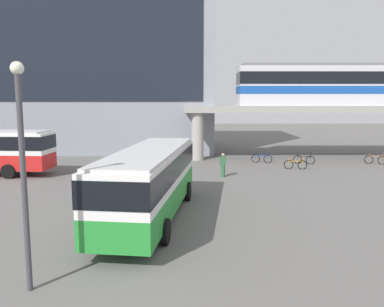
{
  "coord_description": "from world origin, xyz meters",
  "views": [
    {
      "loc": [
        1.96,
        -18.51,
        5.45
      ],
      "look_at": [
        2.08,
        4.96,
        2.2
      ],
      "focal_mm": 36.73,
      "sensor_mm": 36.0,
      "label": 1
    }
  ],
  "objects_px": {
    "train": "(337,84)",
    "bicycle_black": "(304,160)",
    "pedestrian_walking_across": "(223,166)",
    "bicycle_orange": "(295,165)",
    "bicycle_blue": "(262,159)",
    "station_building": "(108,59)",
    "bus_main": "(150,176)",
    "bicycle_brown": "(376,160)"
  },
  "relations": [
    {
      "from": "train",
      "to": "bicycle_black",
      "type": "distance_m",
      "value": 8.68
    },
    {
      "from": "pedestrian_walking_across",
      "to": "bicycle_orange",
      "type": "bearing_deg",
      "value": 27.38
    },
    {
      "from": "train",
      "to": "bicycle_blue",
      "type": "height_order",
      "value": "train"
    },
    {
      "from": "station_building",
      "to": "bicycle_black",
      "type": "bearing_deg",
      "value": -30.55
    },
    {
      "from": "station_building",
      "to": "train",
      "type": "xyz_separation_m",
      "value": [
        22.74,
        -6.89,
        -2.94
      ]
    },
    {
      "from": "bicycle_blue",
      "to": "bicycle_orange",
      "type": "height_order",
      "value": "same"
    },
    {
      "from": "station_building",
      "to": "bus_main",
      "type": "relative_size",
      "value": 2.02
    },
    {
      "from": "train",
      "to": "pedestrian_walking_across",
      "type": "xyz_separation_m",
      "value": [
        -11.42,
        -9.82,
        -6.03
      ]
    },
    {
      "from": "bus_main",
      "to": "bicycle_blue",
      "type": "relative_size",
      "value": 6.53
    },
    {
      "from": "train",
      "to": "bicycle_brown",
      "type": "distance_m",
      "value": 8.02
    },
    {
      "from": "train",
      "to": "station_building",
      "type": "bearing_deg",
      "value": 163.14
    },
    {
      "from": "bicycle_brown",
      "to": "bicycle_blue",
      "type": "bearing_deg",
      "value": 175.55
    },
    {
      "from": "bicycle_blue",
      "to": "bicycle_orange",
      "type": "relative_size",
      "value": 0.98
    },
    {
      "from": "bus_main",
      "to": "bicycle_brown",
      "type": "distance_m",
      "value": 23.37
    },
    {
      "from": "bicycle_brown",
      "to": "pedestrian_walking_across",
      "type": "relative_size",
      "value": 1.0
    },
    {
      "from": "bus_main",
      "to": "pedestrian_walking_across",
      "type": "bearing_deg",
      "value": 67.21
    },
    {
      "from": "bicycle_blue",
      "to": "bicycle_brown",
      "type": "bearing_deg",
      "value": -4.45
    },
    {
      "from": "bus_main",
      "to": "station_building",
      "type": "bearing_deg",
      "value": 105.19
    },
    {
      "from": "bus_main",
      "to": "bicycle_orange",
      "type": "bearing_deg",
      "value": 51.96
    },
    {
      "from": "train",
      "to": "bicycle_blue",
      "type": "distance_m",
      "value": 10.54
    },
    {
      "from": "bicycle_black",
      "to": "bicycle_orange",
      "type": "distance_m",
      "value": 2.93
    },
    {
      "from": "bus_main",
      "to": "bicycle_blue",
      "type": "height_order",
      "value": "bus_main"
    },
    {
      "from": "station_building",
      "to": "train",
      "type": "height_order",
      "value": "station_building"
    },
    {
      "from": "station_building",
      "to": "bicycle_blue",
      "type": "height_order",
      "value": "station_building"
    },
    {
      "from": "station_building",
      "to": "pedestrian_walking_across",
      "type": "xyz_separation_m",
      "value": [
        11.32,
        -16.71,
        -8.98
      ]
    },
    {
      "from": "train",
      "to": "bicycle_blue",
      "type": "relative_size",
      "value": 10.74
    },
    {
      "from": "bicycle_brown",
      "to": "pedestrian_walking_across",
      "type": "distance_m",
      "value": 14.53
    },
    {
      "from": "station_building",
      "to": "bicycle_brown",
      "type": "bearing_deg",
      "value": -24.31
    },
    {
      "from": "bicycle_black",
      "to": "pedestrian_walking_across",
      "type": "bearing_deg",
      "value": -142.51
    },
    {
      "from": "bicycle_brown",
      "to": "bicycle_orange",
      "type": "distance_m",
      "value": 7.84
    },
    {
      "from": "train",
      "to": "bicycle_black",
      "type": "height_order",
      "value": "train"
    },
    {
      "from": "train",
      "to": "bicycle_black",
      "type": "bearing_deg",
      "value": -134.19
    },
    {
      "from": "bus_main",
      "to": "bicycle_brown",
      "type": "bearing_deg",
      "value": 41.14
    },
    {
      "from": "train",
      "to": "bus_main",
      "type": "bearing_deg",
      "value": -128.38
    },
    {
      "from": "train",
      "to": "bicycle_orange",
      "type": "distance_m",
      "value": 10.8
    },
    {
      "from": "bicycle_black",
      "to": "bicycle_blue",
      "type": "distance_m",
      "value": 3.54
    },
    {
      "from": "train",
      "to": "bicycle_brown",
      "type": "xyz_separation_m",
      "value": [
        2.01,
        -4.29,
        -6.47
      ]
    },
    {
      "from": "station_building",
      "to": "bicycle_orange",
      "type": "height_order",
      "value": "station_building"
    },
    {
      "from": "bicycle_black",
      "to": "bicycle_blue",
      "type": "height_order",
      "value": "same"
    },
    {
      "from": "bicycle_blue",
      "to": "bicycle_brown",
      "type": "height_order",
      "value": "same"
    },
    {
      "from": "bicycle_blue",
      "to": "bicycle_brown",
      "type": "distance_m",
      "value": 9.56
    },
    {
      "from": "pedestrian_walking_across",
      "to": "train",
      "type": "bearing_deg",
      "value": 40.67
    }
  ]
}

